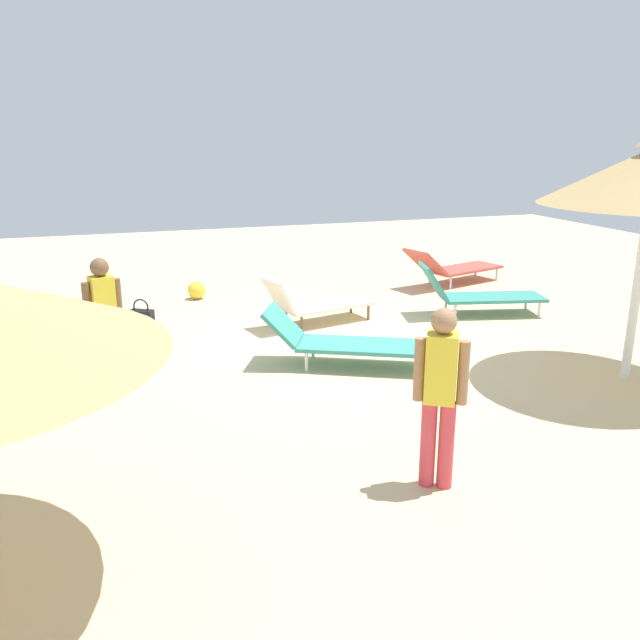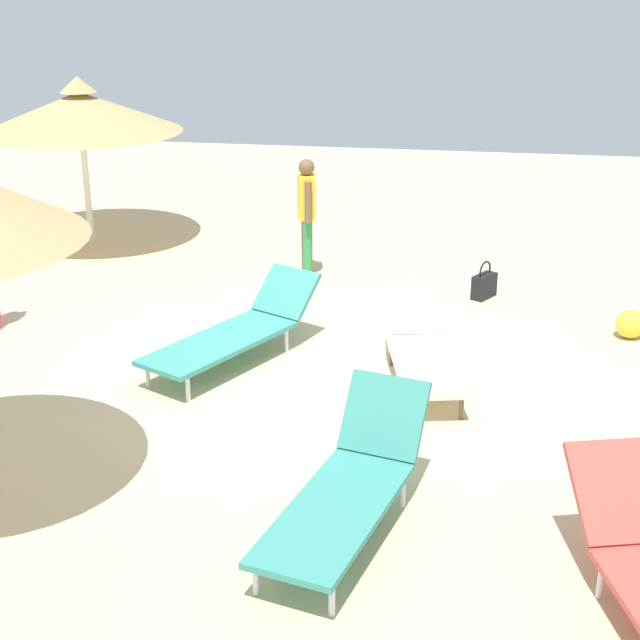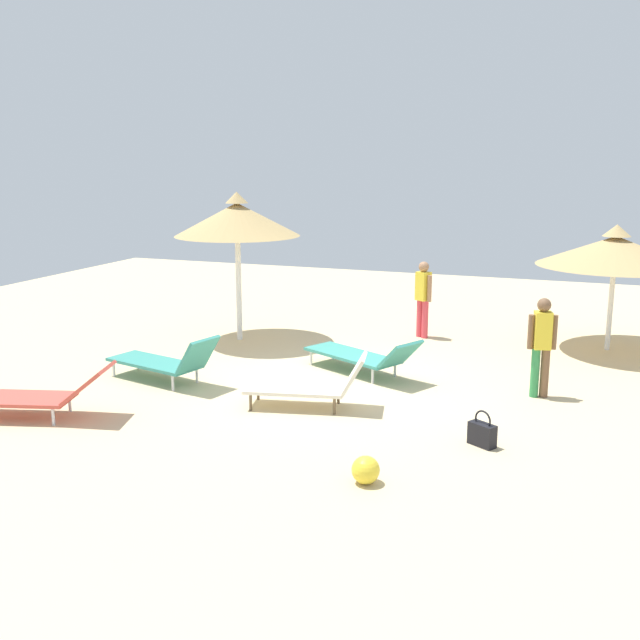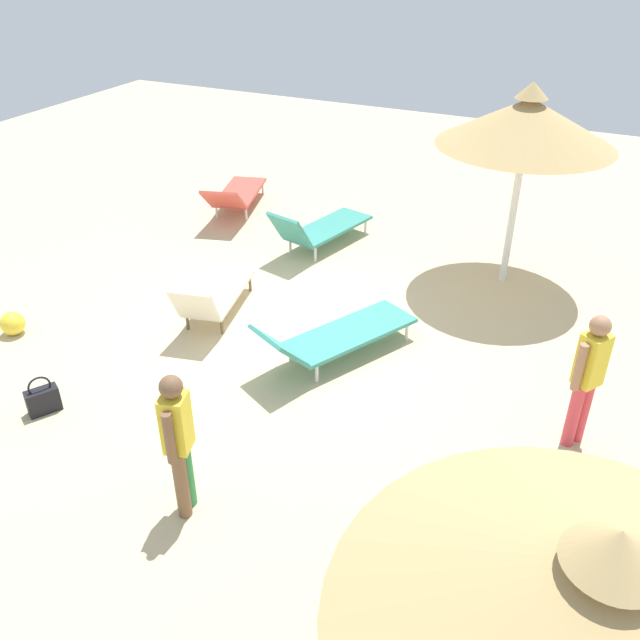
% 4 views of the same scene
% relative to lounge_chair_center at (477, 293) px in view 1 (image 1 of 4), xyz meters
% --- Properties ---
extents(ground, '(24.00, 24.00, 0.10)m').
position_rel_lounge_chair_center_xyz_m(ground, '(0.81, -2.63, -0.41)').
color(ground, beige).
extents(lounge_chair_center, '(1.10, 2.11, 0.86)m').
position_rel_lounge_chair_center_xyz_m(lounge_chair_center, '(0.00, 0.00, 0.00)').
color(lounge_chair_center, teal).
rests_on(lounge_chair_center, ground).
extents(lounge_chair_edge, '(1.25, 2.27, 0.78)m').
position_rel_lounge_chair_center_xyz_m(lounge_chair_edge, '(-2.09, 0.76, -0.01)').
color(lounge_chair_edge, '#CC4C3F').
rests_on(lounge_chair_edge, ground).
extents(lounge_chair_far_left, '(0.95, 1.84, 0.82)m').
position_rel_lounge_chair_center_xyz_m(lounge_chair_far_left, '(-0.34, -2.66, -0.02)').
color(lounge_chair_far_left, silver).
rests_on(lounge_chair_far_left, ground).
extents(lounge_chair_back, '(1.57, 2.25, 0.74)m').
position_rel_lounge_chair_center_xyz_m(lounge_chair_back, '(1.57, -2.85, -0.03)').
color(lounge_chair_back, teal).
rests_on(lounge_chair_back, ground).
extents(person_standing_near_right, '(0.28, 0.42, 1.54)m').
position_rel_lounge_chair_center_xyz_m(person_standing_near_right, '(1.36, -5.73, 0.49)').
color(person_standing_near_right, brown).
rests_on(person_standing_near_right, ground).
extents(person_standing_front, '(0.32, 0.38, 1.55)m').
position_rel_lounge_chair_center_xyz_m(person_standing_front, '(4.51, -3.19, 0.50)').
color(person_standing_front, '#D83F4C').
rests_on(person_standing_front, ground).
extents(handbag, '(0.32, 0.39, 0.47)m').
position_rel_lounge_chair_center_xyz_m(handbag, '(-0.94, -5.22, -0.20)').
color(handbag, black).
rests_on(handbag, ground).
extents(beach_ball, '(0.32, 0.32, 0.32)m').
position_rel_lounge_chair_center_xyz_m(beach_ball, '(-2.52, -4.17, -0.20)').
color(beach_ball, yellow).
rests_on(beach_ball, ground).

